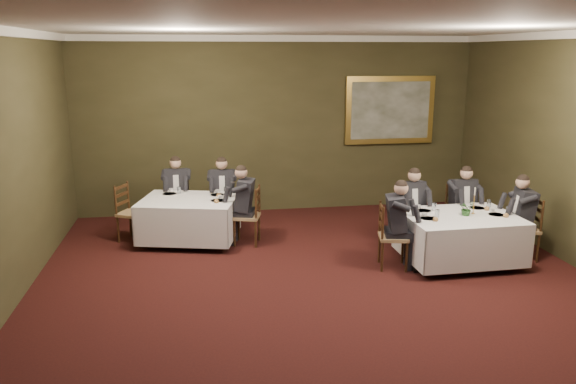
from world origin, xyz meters
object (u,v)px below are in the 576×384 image
object	(u,v)px
diner_main_backright	(461,214)
table_second	(189,217)
chair_main_backright	(459,227)
chair_main_endright	(522,241)
diner_main_backleft	(410,217)
diner_sec_endright	(247,215)
chair_sec_backleft	(178,212)
diner_main_endright	(523,227)
chair_main_endleft	(392,249)
painting	(390,110)
diner_sec_backleft	(178,201)
chair_sec_endleft	(133,224)
candlestick	(474,204)
table_main	(459,235)
chair_sec_endright	(248,227)
centerpiece	(466,207)
chair_sec_backright	(223,213)
diner_sec_backright	(223,202)
diner_main_endleft	(393,235)
chair_main_backleft	(409,230)

from	to	relation	value
diner_main_backright	table_second	bearing A→B (deg)	-12.31
chair_main_backright	chair_main_endright	xyz separation A→B (m)	(0.64, -0.87, 0.00)
diner_main_backleft	diner_sec_endright	world-z (taller)	same
chair_sec_backleft	diner_main_endright	bearing A→B (deg)	157.11
chair_main_endleft	painting	xyz separation A→B (m)	(1.08, 3.42, 1.74)
diner_main_endright	diner_sec_backleft	distance (m)	5.97
chair_main_endright	chair_sec_endleft	world-z (taller)	same
diner_main_backleft	chair_main_endleft	distance (m)	1.09
chair_sec_endleft	candlestick	world-z (taller)	candlestick
table_main	chair_sec_endright	bearing A→B (deg)	155.59
table_main	chair_sec_endright	xyz separation A→B (m)	(-3.14, 1.43, -0.17)
diner_main_backright	chair_sec_backleft	size ratio (longest dim) A/B	1.35
chair_sec_endleft	centerpiece	world-z (taller)	centerpiece
table_main	diner_main_backright	xyz separation A→B (m)	(0.44, 0.87, 0.06)
table_main	chair_sec_backright	distance (m)	4.23
diner_main_backleft	table_second	bearing A→B (deg)	-18.26
diner_sec_backright	chair_sec_backleft	bearing A→B (deg)	-9.50
diner_main_backright	candlestick	size ratio (longest dim) A/B	3.12
diner_sec_backleft	chair_main_endleft	bearing A→B (deg)	144.04
table_second	chair_sec_endleft	xyz separation A→B (m)	(-0.98, 0.25, -0.17)
chair_main_endleft	candlestick	xyz separation A→B (m)	(1.32, 0.08, 0.64)
diner_main_endleft	diner_main_backright	bearing A→B (deg)	132.44
chair_main_endleft	chair_sec_backright	distance (m)	3.39
chair_main_backleft	chair_sec_backright	world-z (taller)	same
diner_main_endleft	chair_sec_backright	world-z (taller)	diner_main_endleft
chair_sec_backleft	chair_sec_endright	bearing A→B (deg)	138.62
table_main	chair_sec_endright	distance (m)	3.45
chair_main_endleft	chair_sec_backright	size ratio (longest dim) A/B	1.00
chair_main_endleft	diner_main_backleft	bearing A→B (deg)	157.10
chair_sec_backleft	chair_main_backright	bearing A→B (deg)	162.99
diner_main_backright	diner_main_endright	world-z (taller)	same
table_main	diner_main_endright	size ratio (longest dim) A/B	1.29
chair_sec_endleft	diner_main_endleft	bearing A→B (deg)	90.87
diner_main_endright	chair_sec_endright	bearing A→B (deg)	81.69
diner_main_endleft	painting	distance (m)	3.89
painting	diner_main_backleft	bearing A→B (deg)	-100.55
chair_main_backleft	diner_main_endright	world-z (taller)	diner_main_endright
diner_sec_backleft	diner_sec_backright	bearing A→B (deg)	168.27
chair_sec_endleft	chair_main_backright	bearing A→B (deg)	106.02
diner_sec_backleft	chair_sec_endleft	bearing A→B (deg)	42.43
chair_main_backleft	chair_sec_endright	xyz separation A→B (m)	(-2.67, 0.55, 0.00)
diner_main_endright	chair_sec_backright	xyz separation A→B (m)	(-4.58, 2.34, -0.23)
diner_main_backleft	chair_sec_endright	world-z (taller)	diner_main_backleft
chair_sec_endright	chair_sec_endleft	distance (m)	2.01
centerpiece	chair_sec_endright	bearing A→B (deg)	156.08
chair_main_endleft	chair_sec_backleft	size ratio (longest dim) A/B	1.00
painting	diner_sec_backleft	bearing A→B (deg)	-168.95
diner_sec_backleft	candlestick	distance (m)	5.22
chair_main_backright	centerpiece	bearing A→B (deg)	65.23
chair_sec_endright	diner_sec_backleft	bearing A→B (deg)	61.97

